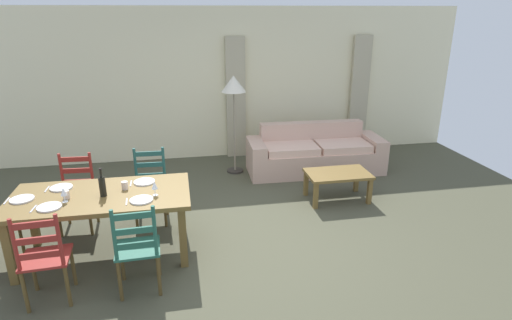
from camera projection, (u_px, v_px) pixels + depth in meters
ground_plane at (231, 243)px, 5.06m from camera, size 9.60×9.60×0.02m
wall_far at (206, 84)px, 7.66m from camera, size 9.60×0.16×2.70m
curtain_panel_left at (236, 99)px, 7.71m from camera, size 0.35×0.08×2.20m
curtain_panel_right at (359, 94)px, 8.13m from camera, size 0.35×0.08×2.20m
dining_table at (101, 202)px, 4.58m from camera, size 1.90×0.96×0.75m
dining_chair_near_left at (44, 258)px, 3.87m from camera, size 0.45×0.43×0.96m
dining_chair_near_right at (137, 248)px, 4.03m from camera, size 0.44×0.42×0.96m
dining_chair_far_left at (77, 193)px, 5.25m from camera, size 0.44×0.42×0.96m
dining_chair_far_right at (151, 186)px, 5.45m from camera, size 0.44×0.42×0.96m
dinner_plate_near_left at (49, 207)px, 4.23m from camera, size 0.24×0.24×0.02m
fork_near_left at (33, 209)px, 4.21m from camera, size 0.03×0.17×0.01m
dinner_plate_near_right at (142, 200)px, 4.39m from camera, size 0.24×0.24×0.02m
fork_near_right at (127, 202)px, 4.37m from camera, size 0.03×0.17×0.01m
dinner_plate_far_left at (61, 188)px, 4.70m from camera, size 0.24×0.24×0.02m
fork_far_left at (47, 189)px, 4.67m from camera, size 0.02×0.17×0.01m
dinner_plate_far_right at (144, 182)px, 4.86m from camera, size 0.24×0.24×0.02m
fork_far_right at (131, 183)px, 4.83m from camera, size 0.02×0.17×0.01m
dinner_plate_head_west at (22, 199)px, 4.41m from camera, size 0.24×0.24×0.02m
fork_head_west at (7, 201)px, 4.38m from camera, size 0.02×0.17×0.01m
wine_bottle at (102, 186)px, 4.47m from camera, size 0.07×0.07×0.32m
wine_glass_near_left at (64, 192)px, 4.33m from camera, size 0.06×0.06×0.16m
wine_glass_near_right at (155, 186)px, 4.49m from camera, size 0.06×0.06×0.16m
coffee_cup_primary at (125, 185)px, 4.66m from camera, size 0.07×0.07×0.09m
coffee_cup_secondary at (66, 195)px, 4.43m from camera, size 0.07×0.07×0.09m
couch at (314, 154)px, 7.24m from camera, size 2.30×0.86×0.80m
coffee_table at (338, 177)px, 6.09m from camera, size 0.90×0.56×0.42m
standing_lamp at (234, 90)px, 6.80m from camera, size 0.40×0.40×1.64m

